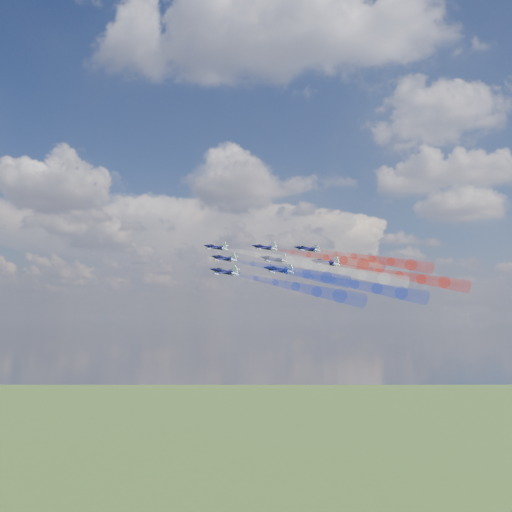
# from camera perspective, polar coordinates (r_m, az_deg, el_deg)

# --- Properties ---
(jet_lead) EXTENTS (14.58, 13.76, 7.15)m
(jet_lead) POSITION_cam_1_polar(r_m,az_deg,el_deg) (194.56, -4.00, 0.85)
(jet_lead) COLOR black
(trail_lead) EXTENTS (36.15, 22.44, 12.37)m
(trail_lead) POSITION_cam_1_polar(r_m,az_deg,el_deg) (178.61, 1.71, -0.14)
(trail_lead) COLOR white
(jet_inner_left) EXTENTS (14.58, 13.76, 7.15)m
(jet_inner_left) POSITION_cam_1_polar(r_m,az_deg,el_deg) (178.14, -3.18, -0.25)
(jet_inner_left) COLOR black
(trail_inner_left) EXTENTS (36.15, 22.44, 12.37)m
(trail_inner_left) POSITION_cam_1_polar(r_m,az_deg,el_deg) (162.64, 3.19, -1.44)
(trail_inner_left) COLOR #1730C9
(jet_inner_right) EXTENTS (14.58, 13.76, 7.15)m
(jet_inner_right) POSITION_cam_1_polar(r_m,az_deg,el_deg) (194.74, 0.88, 0.85)
(jet_inner_right) COLOR black
(trail_inner_right) EXTENTS (36.15, 22.44, 12.37)m
(trail_inner_right) POSITION_cam_1_polar(r_m,az_deg,el_deg) (180.50, 6.97, -0.14)
(trail_inner_right) COLOR red
(jet_outer_left) EXTENTS (14.58, 13.76, 7.15)m
(jet_outer_left) POSITION_cam_1_polar(r_m,az_deg,el_deg) (161.70, -3.14, -1.59)
(jet_outer_left) COLOR black
(trail_outer_left) EXTENTS (36.15, 22.44, 12.37)m
(trail_outer_left) POSITION_cam_1_polar(r_m,az_deg,el_deg) (146.42, 3.95, -3.06)
(trail_outer_left) COLOR #1730C9
(jet_center_third) EXTENTS (14.58, 13.76, 7.15)m
(jet_center_third) POSITION_cam_1_polar(r_m,az_deg,el_deg) (178.79, 1.84, -0.33)
(jet_center_third) COLOR black
(trail_center_third) EXTENTS (36.15, 22.44, 12.37)m
(trail_center_third) POSITION_cam_1_polar(r_m,az_deg,el_deg) (165.07, 8.60, -1.52)
(trail_center_third) COLOR white
(jet_outer_right) EXTENTS (14.58, 13.76, 7.15)m
(jet_outer_right) POSITION_cam_1_polar(r_m,az_deg,el_deg) (196.50, 5.16, 0.71)
(jet_outer_right) COLOR black
(trail_outer_right) EXTENTS (36.15, 22.44, 12.37)m
(trail_outer_right) POSITION_cam_1_polar(r_m,az_deg,el_deg) (183.84, 11.48, -0.28)
(trail_outer_right) COLOR red
(jet_rear_left) EXTENTS (14.58, 13.76, 7.15)m
(jet_rear_left) POSITION_cam_1_polar(r_m,az_deg,el_deg) (164.17, 2.33, -1.41)
(jet_rear_left) COLOR black
(trail_rear_left) EXTENTS (36.15, 22.44, 12.37)m
(trail_rear_left) POSITION_cam_1_polar(r_m,az_deg,el_deg) (150.82, 9.77, -2.80)
(trail_rear_left) COLOR #1730C9
(jet_rear_right) EXTENTS (14.58, 13.76, 7.15)m
(jet_rear_right) POSITION_cam_1_polar(r_m,az_deg,el_deg) (178.10, 6.92, -0.66)
(jet_rear_right) COLOR black
(trail_rear_right) EXTENTS (36.15, 22.44, 12.37)m
(trail_rear_right) POSITION_cam_1_polar(r_m,az_deg,el_deg) (166.32, 14.06, -1.85)
(trail_rear_right) COLOR red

